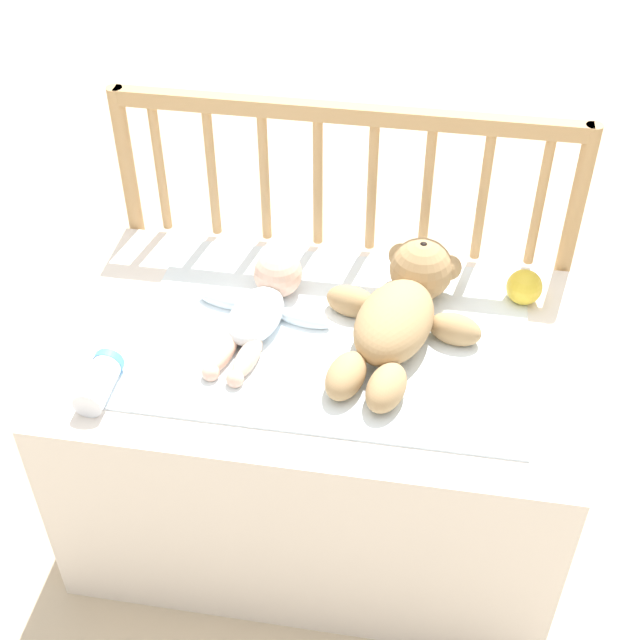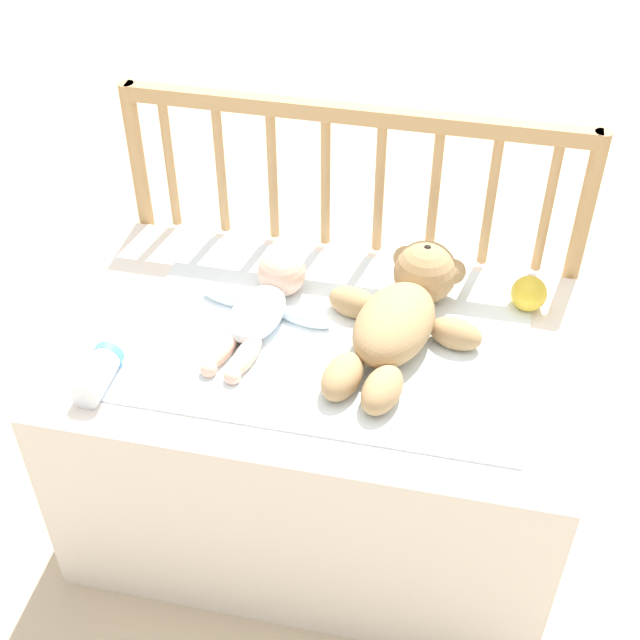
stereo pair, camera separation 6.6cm
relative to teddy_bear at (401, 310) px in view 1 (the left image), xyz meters
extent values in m
plane|color=#C6B293|center=(-0.16, -0.07, -0.60)|extent=(12.00, 12.00, 0.00)
cube|color=white|center=(-0.16, -0.07, -0.33)|extent=(1.05, 0.66, 0.55)
cylinder|color=tan|center=(-0.67, 0.29, -0.15)|extent=(0.04, 0.04, 0.91)
cylinder|color=tan|center=(0.35, 0.29, -0.15)|extent=(0.04, 0.04, 0.91)
cube|color=tan|center=(-0.16, 0.29, 0.28)|extent=(1.02, 0.03, 0.04)
cylinder|color=tan|center=(-0.59, 0.29, 0.10)|extent=(0.02, 0.02, 0.32)
cylinder|color=tan|center=(-0.47, 0.29, 0.10)|extent=(0.02, 0.02, 0.32)
cylinder|color=tan|center=(-0.34, 0.29, 0.10)|extent=(0.02, 0.02, 0.32)
cylinder|color=tan|center=(-0.22, 0.29, 0.10)|extent=(0.02, 0.02, 0.32)
cylinder|color=tan|center=(-0.10, 0.29, 0.10)|extent=(0.02, 0.02, 0.32)
cylinder|color=tan|center=(0.03, 0.29, 0.10)|extent=(0.02, 0.02, 0.32)
cylinder|color=tan|center=(0.15, 0.29, 0.10)|extent=(0.02, 0.02, 0.32)
cylinder|color=tan|center=(0.27, 0.29, 0.10)|extent=(0.02, 0.02, 0.32)
cube|color=white|center=(-0.14, -0.04, -0.05)|extent=(0.81, 0.55, 0.01)
ellipsoid|color=tan|center=(-0.01, -0.04, 0.00)|extent=(0.20, 0.27, 0.12)
sphere|color=tan|center=(0.03, 0.13, 0.01)|extent=(0.14, 0.14, 0.14)
sphere|color=beige|center=(0.03, 0.13, 0.05)|extent=(0.06, 0.06, 0.06)
sphere|color=black|center=(0.03, 0.13, 0.07)|extent=(0.02, 0.02, 0.02)
sphere|color=tan|center=(-0.02, 0.17, 0.01)|extent=(0.05, 0.05, 0.05)
sphere|color=tan|center=(0.09, 0.14, 0.01)|extent=(0.05, 0.05, 0.05)
ellipsoid|color=tan|center=(-0.11, 0.04, -0.02)|extent=(0.12, 0.09, 0.07)
ellipsoid|color=tan|center=(0.11, -0.01, -0.02)|extent=(0.12, 0.09, 0.07)
ellipsoid|color=tan|center=(-0.09, -0.19, -0.02)|extent=(0.10, 0.14, 0.07)
ellipsoid|color=tan|center=(-0.01, -0.21, -0.02)|extent=(0.10, 0.14, 0.07)
ellipsoid|color=white|center=(-0.30, -0.04, -0.02)|extent=(0.14, 0.19, 0.07)
sphere|color=beige|center=(-0.27, 0.08, 0.00)|extent=(0.11, 0.11, 0.11)
ellipsoid|color=white|center=(-0.38, 0.02, -0.04)|extent=(0.13, 0.06, 0.04)
ellipsoid|color=white|center=(-0.20, -0.01, -0.04)|extent=(0.13, 0.06, 0.04)
sphere|color=beige|center=(-0.41, 0.03, -0.04)|extent=(0.03, 0.03, 0.03)
sphere|color=beige|center=(-0.16, -0.01, -0.04)|extent=(0.03, 0.03, 0.03)
ellipsoid|color=beige|center=(-0.34, -0.14, -0.04)|extent=(0.06, 0.13, 0.04)
ellipsoid|color=beige|center=(-0.29, -0.15, -0.04)|extent=(0.06, 0.13, 0.04)
sphere|color=beige|center=(-0.35, -0.20, -0.04)|extent=(0.04, 0.04, 0.04)
sphere|color=beige|center=(-0.30, -0.21, -0.04)|extent=(0.04, 0.04, 0.04)
sphere|color=yellow|center=(0.26, 0.14, -0.02)|extent=(0.08, 0.08, 0.08)
cylinder|color=white|center=(-0.56, -0.28, -0.03)|extent=(0.06, 0.12, 0.06)
cylinder|color=#4C99D8|center=(-0.56, -0.22, -0.03)|extent=(0.06, 0.02, 0.06)
sphere|color=#EAC67F|center=(-0.56, -0.20, -0.03)|extent=(0.04, 0.04, 0.04)
camera|label=1|loc=(0.06, -1.40, 1.20)|focal=50.00mm
camera|label=2|loc=(0.12, -1.38, 1.20)|focal=50.00mm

